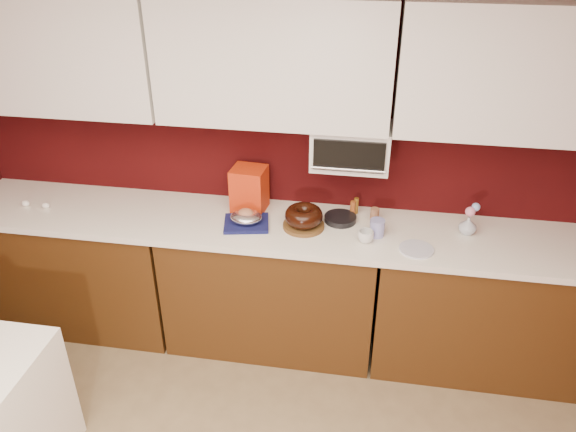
% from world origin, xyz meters
% --- Properties ---
extents(wall_back, '(4.00, 0.02, 2.50)m').
position_xyz_m(wall_back, '(0.00, 2.25, 1.25)').
color(wall_back, '#360707').
rests_on(wall_back, floor).
extents(base_cabinet_left, '(1.31, 0.58, 0.86)m').
position_xyz_m(base_cabinet_left, '(-1.33, 1.94, 0.43)').
color(base_cabinet_left, '#48290E').
rests_on(base_cabinet_left, floor).
extents(base_cabinet_center, '(1.31, 0.58, 0.86)m').
position_xyz_m(base_cabinet_center, '(0.00, 1.94, 0.43)').
color(base_cabinet_center, '#48290E').
rests_on(base_cabinet_center, floor).
extents(base_cabinet_right, '(1.31, 0.58, 0.86)m').
position_xyz_m(base_cabinet_right, '(1.33, 1.94, 0.43)').
color(base_cabinet_right, '#48290E').
rests_on(base_cabinet_right, floor).
extents(countertop, '(4.00, 0.62, 0.04)m').
position_xyz_m(countertop, '(0.00, 1.94, 0.88)').
color(countertop, white).
rests_on(countertop, base_cabinet_center).
extents(upper_cabinet_left, '(1.31, 0.33, 0.70)m').
position_xyz_m(upper_cabinet_left, '(-1.33, 2.08, 1.85)').
color(upper_cabinet_left, white).
rests_on(upper_cabinet_left, wall_back).
extents(upper_cabinet_center, '(1.31, 0.33, 0.70)m').
position_xyz_m(upper_cabinet_center, '(0.00, 2.08, 1.85)').
color(upper_cabinet_center, white).
rests_on(upper_cabinet_center, wall_back).
extents(upper_cabinet_right, '(1.31, 0.33, 0.70)m').
position_xyz_m(upper_cabinet_right, '(1.33, 2.08, 1.85)').
color(upper_cabinet_right, white).
rests_on(upper_cabinet_right, wall_back).
extents(toaster_oven, '(0.45, 0.30, 0.25)m').
position_xyz_m(toaster_oven, '(0.45, 2.10, 1.38)').
color(toaster_oven, white).
rests_on(toaster_oven, upper_cabinet_center).
extents(toaster_oven_door, '(0.40, 0.02, 0.18)m').
position_xyz_m(toaster_oven_door, '(0.45, 1.94, 1.38)').
color(toaster_oven_door, black).
rests_on(toaster_oven_door, toaster_oven).
extents(toaster_oven_handle, '(0.42, 0.02, 0.02)m').
position_xyz_m(toaster_oven_handle, '(0.45, 1.93, 1.30)').
color(toaster_oven_handle, silver).
rests_on(toaster_oven_handle, toaster_oven).
extents(cake_base, '(0.25, 0.25, 0.02)m').
position_xyz_m(cake_base, '(0.20, 1.93, 0.91)').
color(cake_base, brown).
rests_on(cake_base, countertop).
extents(bundt_cake, '(0.28, 0.28, 0.09)m').
position_xyz_m(bundt_cake, '(0.20, 1.93, 0.98)').
color(bundt_cake, black).
rests_on(bundt_cake, cake_base).
extents(navy_towel, '(0.31, 0.28, 0.02)m').
position_xyz_m(navy_towel, '(-0.14, 1.90, 0.91)').
color(navy_towel, '#14174C').
rests_on(navy_towel, countertop).
extents(foil_ham_nest, '(0.23, 0.21, 0.07)m').
position_xyz_m(foil_ham_nest, '(-0.14, 1.90, 0.96)').
color(foil_ham_nest, white).
rests_on(foil_ham_nest, navy_towel).
extents(roasted_ham, '(0.11, 0.10, 0.06)m').
position_xyz_m(roasted_ham, '(-0.14, 1.90, 0.98)').
color(roasted_ham, '#AF6F50').
rests_on(roasted_ham, foil_ham_nest).
extents(pandoro_box, '(0.22, 0.21, 0.28)m').
position_xyz_m(pandoro_box, '(-0.17, 2.10, 1.04)').
color(pandoro_box, '#AB100B').
rests_on(pandoro_box, countertop).
extents(dark_pan, '(0.23, 0.23, 0.03)m').
position_xyz_m(dark_pan, '(0.41, 2.04, 0.92)').
color(dark_pan, black).
rests_on(dark_pan, countertop).
extents(coffee_mug, '(0.09, 0.09, 0.09)m').
position_xyz_m(coffee_mug, '(0.58, 1.82, 0.94)').
color(coffee_mug, silver).
rests_on(coffee_mug, countertop).
extents(blue_jar, '(0.11, 0.11, 0.10)m').
position_xyz_m(blue_jar, '(0.64, 1.91, 0.95)').
color(blue_jar, '#1C209A').
rests_on(blue_jar, countertop).
extents(flower_vase, '(0.09, 0.09, 0.12)m').
position_xyz_m(flower_vase, '(1.16, 2.02, 0.96)').
color(flower_vase, '#ACB7C3').
rests_on(flower_vase, countertop).
extents(flower_pink, '(0.06, 0.06, 0.06)m').
position_xyz_m(flower_pink, '(1.16, 2.02, 1.05)').
color(flower_pink, pink).
rests_on(flower_pink, flower_vase).
extents(flower_blue, '(0.05, 0.05, 0.05)m').
position_xyz_m(flower_blue, '(1.19, 2.04, 1.07)').
color(flower_blue, '#8AAADD').
rests_on(flower_blue, flower_vase).
extents(china_plate, '(0.20, 0.20, 0.01)m').
position_xyz_m(china_plate, '(0.87, 1.78, 0.91)').
color(china_plate, silver).
rests_on(china_plate, countertop).
extents(amber_bottle, '(0.04, 0.04, 0.10)m').
position_xyz_m(amber_bottle, '(0.48, 2.13, 0.95)').
color(amber_bottle, brown).
rests_on(amber_bottle, countertop).
extents(paper_cup, '(0.05, 0.05, 0.08)m').
position_xyz_m(paper_cup, '(0.62, 2.08, 0.94)').
color(paper_cup, '#8E5E40').
rests_on(paper_cup, countertop).
extents(egg_left, '(0.06, 0.05, 0.04)m').
position_xyz_m(egg_left, '(-1.60, 1.90, 0.92)').
color(egg_left, white).
rests_on(egg_left, countertop).
extents(egg_right, '(0.05, 0.05, 0.04)m').
position_xyz_m(egg_right, '(-1.46, 1.90, 0.92)').
color(egg_right, white).
rests_on(egg_right, countertop).
extents(amber_bottle_tall, '(0.03, 0.03, 0.10)m').
position_xyz_m(amber_bottle_tall, '(0.50, 2.16, 0.95)').
color(amber_bottle_tall, brown).
rests_on(amber_bottle_tall, countertop).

